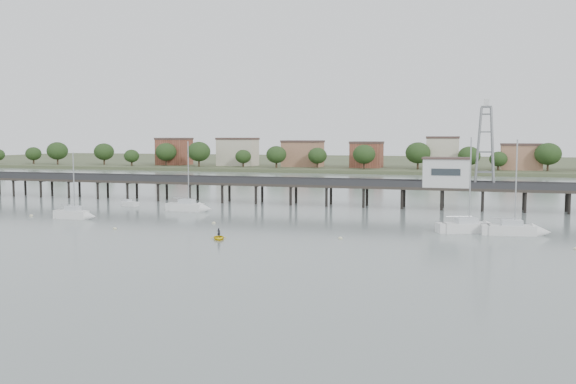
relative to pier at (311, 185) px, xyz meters
name	(u,v)px	position (x,y,z in m)	size (l,w,h in m)	color
ground_plane	(163,266)	(0.00, -60.00, -3.79)	(500.00, 500.00, 0.00)	slate
pier	(311,185)	(0.00, 0.00, 0.00)	(150.00, 5.00, 5.50)	#2D2823
pier_building	(447,172)	(25.00, 0.00, 2.87)	(8.40, 5.40, 5.30)	silver
lattice_tower	(485,147)	(31.50, 0.00, 7.31)	(3.20, 3.20, 15.50)	slate
sailboat_b	(193,207)	(-17.26, -15.65, -3.15)	(7.82, 2.56, 12.83)	white
sailboat_d	(521,230)	(36.06, -28.20, -3.15)	(8.30, 3.33, 13.35)	white
sailboat_c	(475,228)	(30.22, -27.25, -3.15)	(8.58, 5.34, 13.67)	white
sailboat_a	(78,215)	(-30.29, -30.45, -3.14)	(6.56, 2.01, 10.97)	white
white_tender	(130,204)	(-32.25, -11.17, -3.40)	(3.57, 2.24, 1.29)	white
yellow_dinghy	(219,239)	(-1.04, -42.85, -3.79)	(2.06, 0.60, 2.89)	yellow
dinghy_occupant	(219,239)	(-1.04, -42.85, -3.79)	(0.44, 1.20, 0.29)	black
mooring_buoys	(271,229)	(2.65, -32.62, -3.71)	(81.74, 17.05, 0.39)	beige
far_shore	(410,162)	(0.36, 179.58, -2.85)	(500.00, 170.00, 10.40)	#475133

